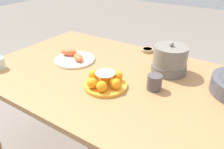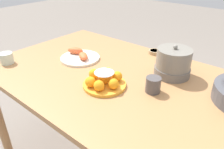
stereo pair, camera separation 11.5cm
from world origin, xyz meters
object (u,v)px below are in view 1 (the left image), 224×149
at_px(sauce_bowl, 147,50).
at_px(cup_far, 154,82).
at_px(cake_plate, 105,81).
at_px(dining_table, 118,89).
at_px(warming_pot, 170,60).
at_px(seafood_platter, 74,58).

xyz_separation_m(sauce_bowl, cup_far, (0.24, -0.43, 0.03)).
bearing_deg(cake_plate, sauce_bowl, 91.66).
xyz_separation_m(dining_table, warming_pot, (0.21, 0.20, 0.16)).
bearing_deg(seafood_platter, dining_table, -4.06).
relative_size(seafood_platter, cup_far, 3.23).
bearing_deg(cake_plate, seafood_platter, 156.23).
distance_m(dining_table, cup_far, 0.25).
relative_size(sauce_bowl, warming_pot, 0.41).
bearing_deg(seafood_platter, cake_plate, -23.77).
distance_m(cake_plate, warming_pot, 0.40).
height_order(cake_plate, sauce_bowl, cake_plate).
xyz_separation_m(cake_plate, sauce_bowl, (-0.02, 0.54, -0.02)).
relative_size(dining_table, cup_far, 20.30).
distance_m(sauce_bowl, warming_pot, 0.32).
relative_size(cake_plate, cup_far, 2.84).
bearing_deg(cup_far, warming_pot, 91.77).
bearing_deg(warming_pot, sauce_bowl, 137.73).
bearing_deg(cake_plate, warming_pot, 57.11).
relative_size(dining_table, seafood_platter, 6.28).
bearing_deg(dining_table, cup_far, -3.51).
height_order(seafood_platter, cup_far, cup_far).
height_order(cake_plate, seafood_platter, cake_plate).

